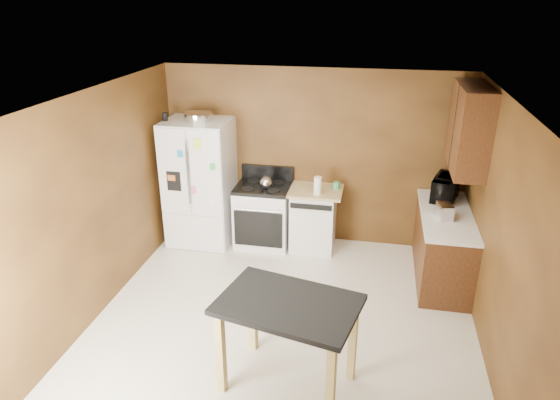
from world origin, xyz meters
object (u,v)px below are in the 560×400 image
(refrigerator, at_px, (200,183))
(dishwasher, at_px, (313,218))
(paper_towel, at_px, (318,186))
(kettle, at_px, (266,183))
(pen_cup, at_px, (165,117))
(microwave, at_px, (445,189))
(island, at_px, (288,315))
(roasting_pan, at_px, (198,116))
(toaster, at_px, (445,211))
(gas_range, at_px, (264,214))
(green_canister, at_px, (336,186))

(refrigerator, relative_size, dishwasher, 2.02)
(paper_towel, height_order, dishwasher, paper_towel)
(kettle, bearing_deg, refrigerator, 177.56)
(paper_towel, height_order, refrigerator, refrigerator)
(pen_cup, bearing_deg, refrigerator, 11.43)
(microwave, distance_m, island, 3.17)
(roasting_pan, distance_m, kettle, 1.29)
(microwave, bearing_deg, refrigerator, 108.49)
(toaster, height_order, gas_range, gas_range)
(island, bearing_deg, refrigerator, 123.54)
(microwave, bearing_deg, gas_range, 107.44)
(island, bearing_deg, microwave, 59.83)
(dishwasher, bearing_deg, roasting_pan, -178.86)
(island, bearing_deg, gas_range, 107.47)
(paper_towel, height_order, island, paper_towel)
(roasting_pan, relative_size, gas_range, 0.36)
(pen_cup, distance_m, island, 3.55)
(island, bearing_deg, kettle, 106.83)
(roasting_pan, bearing_deg, island, -57.25)
(kettle, xyz_separation_m, toaster, (2.32, -0.52, 0.00))
(pen_cup, height_order, gas_range, pen_cup)
(paper_towel, relative_size, toaster, 0.98)
(roasting_pan, relative_size, kettle, 2.31)
(roasting_pan, height_order, kettle, roasting_pan)
(refrigerator, bearing_deg, gas_range, 3.81)
(green_canister, height_order, gas_range, gas_range)
(refrigerator, bearing_deg, roasting_pan, 70.99)
(refrigerator, bearing_deg, green_canister, 4.83)
(pen_cup, xyz_separation_m, kettle, (1.38, 0.04, -0.87))
(toaster, relative_size, microwave, 0.48)
(pen_cup, distance_m, gas_range, 1.92)
(pen_cup, height_order, toaster, pen_cup)
(pen_cup, distance_m, dishwasher, 2.48)
(dishwasher, bearing_deg, microwave, -0.89)
(gas_range, xyz_separation_m, dishwasher, (0.72, 0.02, -0.01))
(roasting_pan, height_order, green_canister, roasting_pan)
(pen_cup, xyz_separation_m, green_canister, (2.33, 0.24, -0.91))
(gas_range, relative_size, island, 0.81)
(paper_towel, distance_m, refrigerator, 1.70)
(pen_cup, relative_size, dishwasher, 0.12)
(roasting_pan, height_order, paper_towel, roasting_pan)
(pen_cup, xyz_separation_m, dishwasher, (2.04, 0.17, -1.40))
(kettle, xyz_separation_m, dishwasher, (0.66, 0.13, -0.53))
(kettle, xyz_separation_m, green_canister, (0.95, 0.20, -0.05))
(pen_cup, xyz_separation_m, microwave, (3.76, 0.14, -0.81))
(roasting_pan, xyz_separation_m, pen_cup, (-0.42, -0.14, 0.00))
(roasting_pan, bearing_deg, pen_cup, -162.32)
(pen_cup, distance_m, kettle, 1.63)
(refrigerator, xyz_separation_m, dishwasher, (1.63, 0.09, -0.45))
(microwave, bearing_deg, toaster, -168.31)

